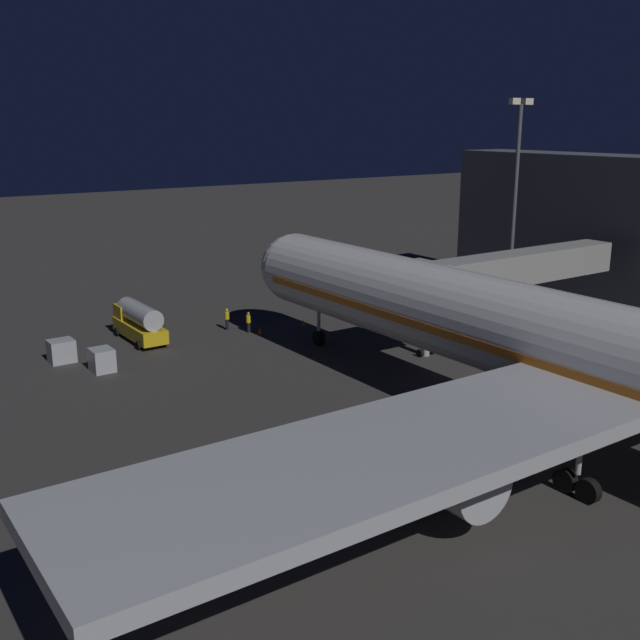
# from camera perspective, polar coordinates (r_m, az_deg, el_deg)

# --- Properties ---
(ground_plane) EXTENTS (320.00, 320.00, 0.00)m
(ground_plane) POSITION_cam_1_polar(r_m,az_deg,el_deg) (45.96, 14.40, -7.78)
(ground_plane) COLOR #383533
(jet_bridge) EXTENTS (23.11, 3.40, 7.24)m
(jet_bridge) POSITION_cam_1_polar(r_m,az_deg,el_deg) (61.57, 13.17, 3.60)
(jet_bridge) COLOR #9E9E99
(jet_bridge) RESTS_ON ground_plane
(apron_floodlight_mast) EXTENTS (2.90, 0.50, 19.37)m
(apron_floodlight_mast) POSITION_cam_1_polar(r_m,az_deg,el_deg) (77.14, 14.59, 9.81)
(apron_floodlight_mast) COLOR #59595E
(apron_floodlight_mast) RESTS_ON ground_plane
(fuel_tanker) EXTENTS (2.46, 6.75, 3.15)m
(fuel_tanker) POSITION_cam_1_polar(r_m,az_deg,el_deg) (62.68, -13.57, -0.04)
(fuel_tanker) COLOR yellow
(fuel_tanker) RESTS_ON ground_plane
(baggage_container_near_belt) EXTENTS (1.81, 1.58, 1.68)m
(baggage_container_near_belt) POSITION_cam_1_polar(r_m,az_deg,el_deg) (58.85, -18.97, -2.23)
(baggage_container_near_belt) COLOR #B7BABF
(baggage_container_near_belt) RESTS_ON ground_plane
(baggage_container_mid_row) EXTENTS (1.51, 1.74, 1.66)m
(baggage_container_mid_row) POSITION_cam_1_polar(r_m,az_deg,el_deg) (55.84, -16.17, -2.93)
(baggage_container_mid_row) COLOR #B7BABF
(baggage_container_mid_row) RESTS_ON ground_plane
(ground_crew_near_nose_gear) EXTENTS (0.40, 0.40, 1.78)m
(ground_crew_near_nose_gear) POSITION_cam_1_polar(r_m,az_deg,el_deg) (63.63, -5.43, -0.09)
(ground_crew_near_nose_gear) COLOR black
(ground_crew_near_nose_gear) RESTS_ON ground_plane
(ground_crew_under_port_wing) EXTENTS (0.40, 0.40, 1.89)m
(ground_crew_under_port_wing) POSITION_cam_1_polar(r_m,az_deg,el_deg) (64.58, -7.06, 0.15)
(ground_crew_under_port_wing) COLOR black
(ground_crew_under_port_wing) RESTS_ON ground_plane
(traffic_cone_nose_port) EXTENTS (0.36, 0.36, 0.55)m
(traffic_cone_nose_port) POSITION_cam_1_polar(r_m,az_deg,el_deg) (65.54, -1.25, -0.21)
(traffic_cone_nose_port) COLOR orange
(traffic_cone_nose_port) RESTS_ON ground_plane
(traffic_cone_nose_starboard) EXTENTS (0.36, 0.36, 0.55)m
(traffic_cone_nose_starboard) POSITION_cam_1_polar(r_m,az_deg,el_deg) (63.30, -4.57, -0.81)
(traffic_cone_nose_starboard) COLOR orange
(traffic_cone_nose_starboard) RESTS_ON ground_plane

